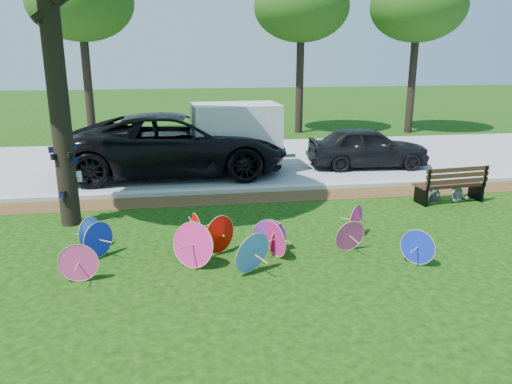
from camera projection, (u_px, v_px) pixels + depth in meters
The scene contains 12 objects.
ground at pixel (246, 270), 9.18m from camera, with size 90.00×90.00×0.00m, color black.
mulch_strip at pixel (223, 199), 13.45m from camera, with size 90.00×1.00×0.01m, color #472D16.
curb at pixel (221, 191), 14.10m from camera, with size 90.00×0.30×0.12m, color #B7B5AD.
street at pixel (211, 161), 18.06m from camera, with size 90.00×8.00×0.01m, color gray.
parasol_pile at pixel (230, 239), 9.68m from camera, with size 6.80×2.31×0.88m.
black_van at pixel (177, 144), 15.97m from camera, with size 3.25×7.05×1.96m, color black.
dark_pickup at pixel (368, 147), 17.01m from camera, with size 1.64×4.07×1.39m, color black.
cargo_trailer at pixel (236, 134), 16.25m from camera, with size 2.75×1.74×2.52m, color silver.
park_bench at pixel (449, 183), 13.19m from camera, with size 1.88×0.71×0.98m, color black, non-canonical shape.
person_left at pixel (436, 182), 13.18m from camera, with size 0.39×0.26×1.07m, color #3D4754.
person_right at pixel (460, 180), 13.28m from camera, with size 0.53×0.42×1.10m, color silver.
bg_trees at pixel (273, 6), 22.12m from camera, with size 19.31×5.21×7.40m.
Camera 1 is at (-1.13, -8.36, 3.90)m, focal length 35.00 mm.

